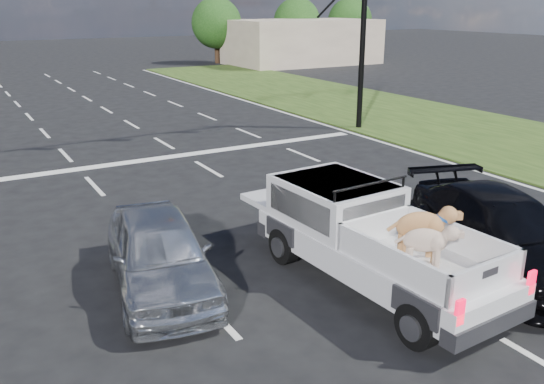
% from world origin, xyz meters
% --- Properties ---
extents(ground, '(160.00, 160.00, 0.00)m').
position_xyz_m(ground, '(0.00, 0.00, 0.00)').
color(ground, black).
rests_on(ground, ground).
extents(road_markings, '(17.75, 60.00, 0.01)m').
position_xyz_m(road_markings, '(0.00, 6.56, 0.01)').
color(road_markings, silver).
rests_on(road_markings, ground).
extents(grass_shoulder_right, '(8.00, 60.00, 0.06)m').
position_xyz_m(grass_shoulder_right, '(13.00, 6.00, 0.03)').
color(grass_shoulder_right, '#223D12').
rests_on(grass_shoulder_right, ground).
extents(traffic_signal, '(9.11, 0.31, 7.00)m').
position_xyz_m(traffic_signal, '(7.20, 10.50, 4.73)').
color(traffic_signal, black).
rests_on(traffic_signal, ground).
extents(building_right, '(12.00, 7.00, 3.60)m').
position_xyz_m(building_right, '(22.00, 34.00, 1.80)').
color(building_right, '#C2AF94').
rests_on(building_right, ground).
extents(tree_far_d, '(4.20, 4.20, 5.40)m').
position_xyz_m(tree_far_d, '(16.00, 38.00, 3.29)').
color(tree_far_d, '#332114').
rests_on(tree_far_d, ground).
extents(tree_far_e, '(4.20, 4.20, 5.40)m').
position_xyz_m(tree_far_e, '(24.00, 38.00, 3.29)').
color(tree_far_e, '#332114').
rests_on(tree_far_e, ground).
extents(tree_far_f, '(4.20, 4.20, 5.40)m').
position_xyz_m(tree_far_f, '(30.00, 38.00, 3.29)').
color(tree_far_f, '#332114').
rests_on(tree_far_f, ground).
extents(pickup_truck, '(2.15, 5.18, 1.91)m').
position_xyz_m(pickup_truck, '(1.18, -0.42, 0.89)').
color(pickup_truck, black).
rests_on(pickup_truck, ground).
extents(silver_sedan, '(2.35, 4.32, 1.39)m').
position_xyz_m(silver_sedan, '(-2.20, 1.20, 0.70)').
color(silver_sedan, silver).
rests_on(silver_sedan, ground).
extents(black_coupe, '(3.43, 5.36, 1.45)m').
position_xyz_m(black_coupe, '(3.81, -1.23, 0.72)').
color(black_coupe, black).
rests_on(black_coupe, ground).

